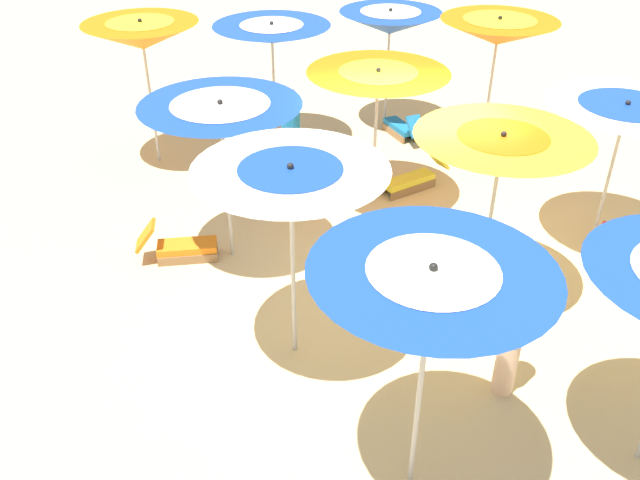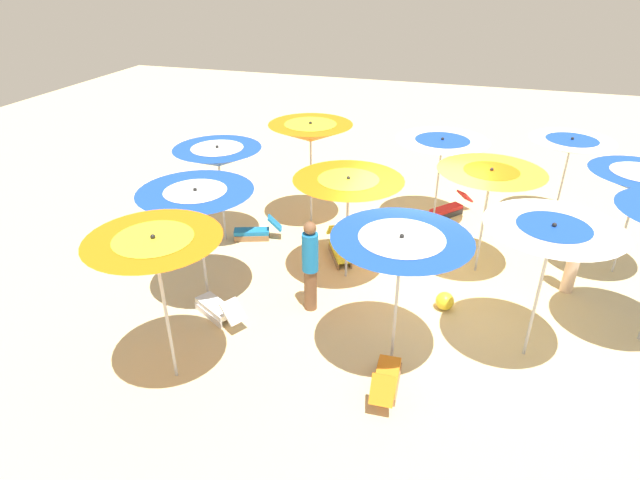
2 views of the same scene
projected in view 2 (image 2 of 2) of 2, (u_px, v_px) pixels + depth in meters
ground at (408, 283)px, 10.76m from camera, size 38.82×38.82×0.04m
beach_umbrella_0 at (218, 157)px, 11.42m from camera, size 1.93×1.93×2.31m
beach_umbrella_1 at (196, 199)px, 9.34m from camera, size 2.09×2.09×2.31m
beach_umbrella_2 at (155, 252)px, 7.29m from camera, size 1.91×1.91×2.55m
beach_umbrella_3 at (311, 132)px, 12.16m from camera, size 1.97×1.97×2.55m
beach_umbrella_4 at (348, 189)px, 10.02m from camera, size 2.14×2.14×2.24m
beach_umbrella_5 at (401, 249)px, 7.71m from camera, size 2.10×2.10×2.35m
beach_umbrella_6 at (442, 147)px, 12.26m from camera, size 2.17×2.17×2.19m
beach_umbrella_7 at (490, 178)px, 10.17m from camera, size 2.09×2.09×2.32m
beach_umbrella_8 at (552, 236)px, 7.75m from camera, size 2.04×2.04×2.47m
beach_umbrella_9 at (571, 146)px, 12.38m from camera, size 1.95×1.95×2.16m
beach_umbrella_10 at (640, 182)px, 10.15m from camera, size 1.97×1.97×2.31m
lounger_0 at (449, 208)px, 13.46m from camera, size 1.07×1.19×0.57m
lounger_1 at (255, 231)px, 12.32m from camera, size 1.16×0.67×0.58m
lounger_2 at (339, 249)px, 11.58m from camera, size 0.87×1.27×0.59m
lounger_3 at (218, 308)px, 9.63m from camera, size 1.24×0.92×0.56m
lounger_4 at (386, 379)px, 8.00m from camera, size 0.42×1.14×0.61m
beachgoer_0 at (310, 265)px, 9.51m from camera, size 0.30×0.30×1.83m
beachgoer_1 at (577, 249)px, 10.03m from camera, size 0.30×0.30×1.83m
beach_ball at (445, 301)px, 9.87m from camera, size 0.35×0.35×0.35m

